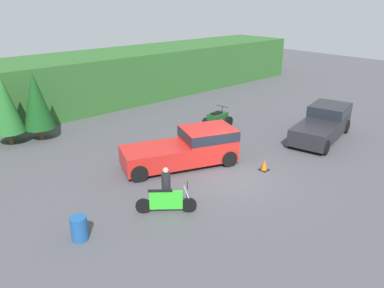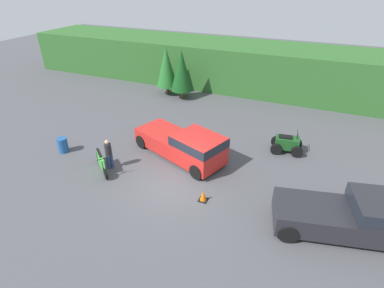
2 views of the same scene
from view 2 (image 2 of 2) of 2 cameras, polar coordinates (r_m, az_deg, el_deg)
name	(u,v)px [view 2 (image 2 of 2)]	position (r m, az deg, el deg)	size (l,w,h in m)	color
ground_plane	(172,186)	(15.14, -3.84, -7.93)	(80.00, 80.00, 0.00)	#4C4C51
hillside_backdrop	(251,67)	(28.12, 11.20, 14.24)	(44.00, 6.00, 3.76)	#2D6028
tree_left	(166,67)	(25.84, -4.88, 14.43)	(1.77, 1.77, 4.03)	brown
tree_mid_left	(182,70)	(24.81, -2.00, 13.82)	(1.76, 1.76, 4.01)	brown
pickup_truck_red	(185,144)	(16.65, -1.25, -0.04)	(5.96, 3.89, 1.79)	red
pickup_truck_second	(356,215)	(13.78, 28.76, -11.75)	(5.57, 3.20, 1.79)	#232328
dirt_bike	(101,162)	(16.66, -16.88, -3.32)	(1.89, 1.60, 1.20)	black
quad_atv	(287,144)	(18.43, 17.61, 0.02)	(1.96, 1.43, 1.29)	black
rider_person	(109,153)	(16.48, -15.59, -1.67)	(0.49, 0.49, 1.72)	navy
traffic_cone	(203,196)	(14.11, 2.15, -9.86)	(0.42, 0.42, 0.55)	black
steel_barrel	(63,145)	(19.16, -23.39, -0.18)	(0.58, 0.58, 0.88)	#1E5193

